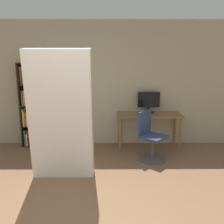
# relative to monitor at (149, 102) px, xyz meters

# --- Properties ---
(wall_back) EXTENTS (8.00, 0.06, 2.70)m
(wall_back) POSITION_rel_monitor_xyz_m (-1.25, 0.17, 0.36)
(wall_back) COLOR tan
(wall_back) RESTS_ON ground
(desk) EXTENTS (1.36, 0.57, 0.75)m
(desk) POSITION_rel_monitor_xyz_m (-0.01, -0.14, -0.34)
(desk) COLOR brown
(desk) RESTS_ON ground
(monitor) EXTENTS (0.48, 0.24, 0.45)m
(monitor) POSITION_rel_monitor_xyz_m (0.00, 0.00, 0.00)
(monitor) COLOR black
(monitor) RESTS_ON desk
(office_chair) EXTENTS (0.62, 0.62, 0.93)m
(office_chair) POSITION_rel_monitor_xyz_m (-0.07, -0.79, -0.61)
(office_chair) COLOR #4C4C51
(office_chair) RESTS_ON ground
(bookshelf) EXTENTS (0.72, 0.30, 1.82)m
(bookshelf) POSITION_rel_monitor_xyz_m (-2.49, 0.03, -0.14)
(bookshelf) COLOR #2D2319
(bookshelf) RESTS_ON ground
(mattress_near) EXTENTS (0.99, 0.42, 2.06)m
(mattress_near) POSITION_rel_monitor_xyz_m (-1.59, -1.52, 0.04)
(mattress_near) COLOR silver
(mattress_near) RESTS_ON ground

